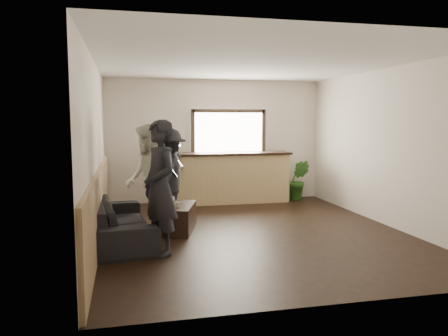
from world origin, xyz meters
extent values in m
cube|color=black|center=(0.00, 0.00, 0.00)|extent=(5.00, 6.00, 0.01)
cube|color=silver|center=(0.00, 0.00, 2.80)|extent=(5.00, 6.00, 0.01)
cube|color=silver|center=(0.00, 3.00, 1.40)|extent=(5.00, 0.01, 2.80)
cube|color=silver|center=(0.00, -3.00, 1.40)|extent=(5.00, 0.01, 2.80)
cube|color=silver|center=(-2.50, 0.00, 1.40)|extent=(0.01, 6.00, 2.80)
cube|color=silver|center=(2.50, 0.00, 1.40)|extent=(0.01, 6.00, 2.80)
cube|color=tan|center=(-2.47, 0.00, 0.55)|extent=(0.06, 5.90, 1.10)
cube|color=tan|center=(0.30, 2.68, 0.55)|extent=(2.60, 0.60, 1.10)
cube|color=black|center=(0.30, 2.68, 1.12)|extent=(2.70, 0.68, 0.05)
cube|color=white|center=(0.30, 2.96, 1.60)|extent=(1.60, 0.06, 0.90)
cube|color=#3F3326|center=(0.30, 2.93, 2.09)|extent=(1.72, 0.08, 0.08)
cube|color=#3F3326|center=(-0.54, 2.93, 1.60)|extent=(0.08, 0.08, 1.06)
cube|color=#3F3326|center=(1.14, 2.93, 1.60)|extent=(0.08, 0.08, 1.06)
imported|color=black|center=(-2.15, -0.11, 0.32)|extent=(1.08, 2.25, 0.63)
cube|color=black|center=(-1.23, 0.35, 0.22)|extent=(0.82, 1.12, 0.45)
imported|color=silver|center=(-1.29, 0.61, 0.50)|extent=(0.14, 0.14, 0.10)
imported|color=silver|center=(-1.23, 0.14, 0.49)|extent=(0.12, 0.12, 0.09)
imported|color=#2D6623|center=(1.92, 2.65, 0.47)|extent=(0.64, 0.58, 0.94)
imported|color=black|center=(-1.59, -0.88, 0.94)|extent=(0.67, 0.80, 1.89)
cube|color=black|center=(-1.39, -0.81, 1.13)|extent=(0.11, 0.10, 0.12)
cube|color=white|center=(-1.39, -0.81, 1.13)|extent=(0.09, 0.09, 0.11)
imported|color=beige|center=(-1.70, 0.23, 0.91)|extent=(0.78, 0.96, 1.82)
cube|color=black|center=(-1.48, 0.25, 0.92)|extent=(0.10, 0.08, 0.12)
cube|color=white|center=(-1.48, 0.25, 0.93)|extent=(0.08, 0.07, 0.11)
imported|color=black|center=(-1.31, 0.84, 0.88)|extent=(1.01, 1.29, 1.75)
cube|color=black|center=(-1.11, 0.76, 1.12)|extent=(0.11, 0.10, 0.12)
cube|color=white|center=(-1.11, 0.75, 1.12)|extent=(0.09, 0.09, 0.11)
imported|color=black|center=(-1.18, 2.02, 0.85)|extent=(0.93, 1.05, 1.71)
cube|color=black|center=(-1.00, 1.89, 1.40)|extent=(0.12, 0.11, 0.12)
cube|color=white|center=(-1.00, 1.89, 1.41)|extent=(0.10, 0.10, 0.11)
camera|label=1|loc=(-2.05, -6.92, 1.87)|focal=35.00mm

